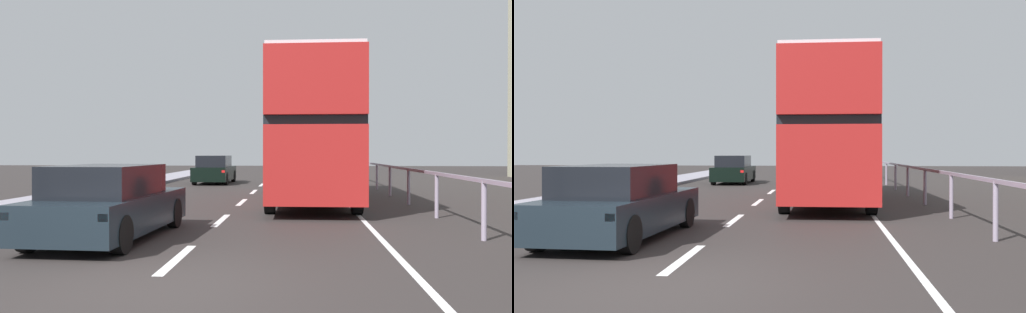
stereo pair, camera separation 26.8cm
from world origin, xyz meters
TOP-DOWN VIEW (x-y plane):
  - ground_plane at (0.00, 0.00)m, footprint 74.47×120.00m
  - lane_paint_markings at (2.05, 8.90)m, footprint 3.60×46.00m
  - bridge_side_railing at (5.35, 9.00)m, footprint 0.10×42.00m
  - double_decker_bus_red at (2.29, 11.73)m, footprint 2.64×10.81m
  - hatchback_car_near at (-1.74, 3.43)m, footprint 1.98×4.64m
  - sedan_car_ahead at (-2.60, 21.99)m, footprint 1.81×4.59m

SIDE VIEW (x-z plane):
  - ground_plane at x=0.00m, z-range -0.10..0.00m
  - lane_paint_markings at x=2.05m, z-range 0.00..0.01m
  - hatchback_car_near at x=-1.74m, z-range -0.03..1.39m
  - sedan_car_ahead at x=-2.60m, z-range -0.03..1.45m
  - bridge_side_railing at x=5.35m, z-range 0.35..1.52m
  - double_decker_bus_red at x=2.29m, z-range 0.15..4.54m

